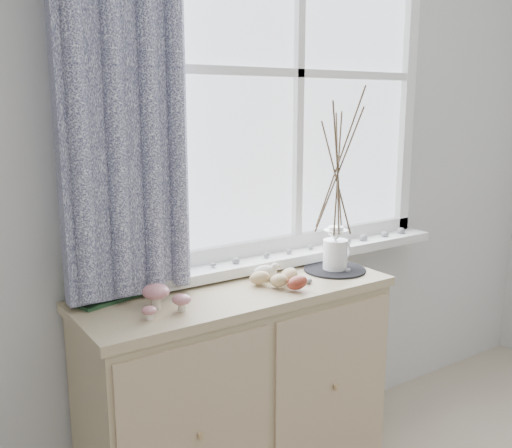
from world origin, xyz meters
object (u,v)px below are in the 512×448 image
sideboard (239,394)px  twig_pitcher (338,166)px  toadstool_cluster (161,296)px  botanical_book (116,271)px

sideboard → twig_pitcher: bearing=-2.4°
toadstool_cluster → twig_pitcher: bearing=1.9°
botanical_book → twig_pitcher: bearing=-24.1°
toadstool_cluster → twig_pitcher: twig_pitcher is taller
botanical_book → twig_pitcher: 0.95m
sideboard → twig_pitcher: twig_pitcher is taller
toadstool_cluster → twig_pitcher: size_ratio=0.23×
toadstool_cluster → botanical_book: bearing=117.8°
sideboard → toadstool_cluster: toadstool_cluster is taller
twig_pitcher → toadstool_cluster: bearing=165.6°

